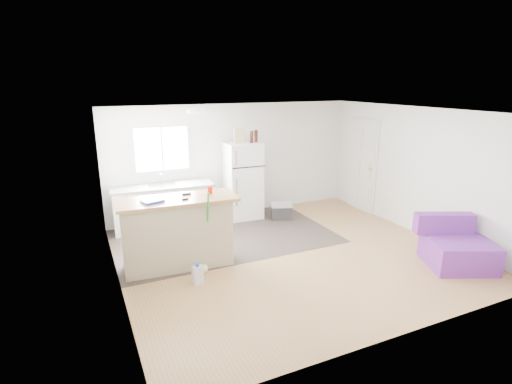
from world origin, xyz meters
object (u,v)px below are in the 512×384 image
(purple_seat, at_px, (456,248))
(red_cup, at_px, (210,190))
(blue_tray, at_px, (153,201))
(bottle_left, at_px, (252,137))
(refrigerator, at_px, (243,181))
(cooler, at_px, (281,211))
(mop, at_px, (205,257))
(cleaner_jug, at_px, (198,275))
(cardboard_box, at_px, (239,136))
(bottle_right, at_px, (256,136))
(kitchen_cabinets, at_px, (164,206))
(peninsula, at_px, (177,232))

(purple_seat, relative_size, red_cup, 10.21)
(blue_tray, bearing_deg, bottle_left, 35.50)
(blue_tray, height_order, bottle_left, bottle_left)
(refrigerator, distance_m, cooler, 1.05)
(mop, height_order, blue_tray, mop)
(cleaner_jug, relative_size, cardboard_box, 1.07)
(cooler, height_order, cleaner_jug, cooler)
(purple_seat, height_order, cleaner_jug, purple_seat)
(purple_seat, height_order, cardboard_box, cardboard_box)
(cooler, bearing_deg, cleaner_jug, -119.41)
(bottle_left, relative_size, bottle_right, 1.00)
(refrigerator, relative_size, bottle_right, 6.48)
(purple_seat, bearing_deg, kitchen_cabinets, 161.24)
(cleaner_jug, bearing_deg, bottle_right, 41.53)
(refrigerator, relative_size, bottle_left, 6.48)
(mop, bearing_deg, cooler, 42.01)
(refrigerator, height_order, bottle_right, bottle_right)
(refrigerator, bearing_deg, cardboard_box, -157.24)
(purple_seat, height_order, blue_tray, blue_tray)
(cardboard_box, bearing_deg, bottle_right, -1.28)
(refrigerator, height_order, cardboard_box, cardboard_box)
(kitchen_cabinets, height_order, bottle_left, bottle_left)
(cardboard_box, xyz_separation_m, bottle_left, (0.25, -0.08, -0.02))
(cardboard_box, height_order, bottle_left, cardboard_box)
(mop, xyz_separation_m, blue_tray, (-0.67, 0.32, 0.91))
(refrigerator, xyz_separation_m, red_cup, (-1.29, -1.72, 0.37))
(kitchen_cabinets, distance_m, mop, 2.19)
(cleaner_jug, relative_size, bottle_right, 1.29)
(kitchen_cabinets, xyz_separation_m, cleaner_jug, (-0.07, -2.51, -0.31))
(kitchen_cabinets, xyz_separation_m, refrigerator, (1.69, -0.05, 0.36))
(cleaner_jug, distance_m, red_cup, 1.36)
(cleaner_jug, distance_m, bottle_left, 3.43)
(cleaner_jug, height_order, bottle_right, bottle_right)
(cleaner_jug, distance_m, bottle_right, 3.55)
(cooler, distance_m, bottle_left, 1.70)
(peninsula, bearing_deg, bottle_left, 42.94)
(cooler, height_order, blue_tray, blue_tray)
(cooler, bearing_deg, bottle_right, 154.56)
(cardboard_box, bearing_deg, cleaner_jug, -124.39)
(blue_tray, bearing_deg, peninsula, 7.60)
(red_cup, distance_m, cardboard_box, 2.14)
(peninsula, bearing_deg, cardboard_box, 48.14)
(kitchen_cabinets, distance_m, cardboard_box, 2.07)
(mop, height_order, bottle_left, bottle_left)
(purple_seat, height_order, bottle_right, bottle_right)
(refrigerator, bearing_deg, kitchen_cabinets, -179.24)
(bottle_left, bearing_deg, blue_tray, -144.50)
(mop, distance_m, bottle_right, 3.16)
(cleaner_jug, bearing_deg, purple_seat, -24.05)
(red_cup, bearing_deg, cooler, 32.11)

